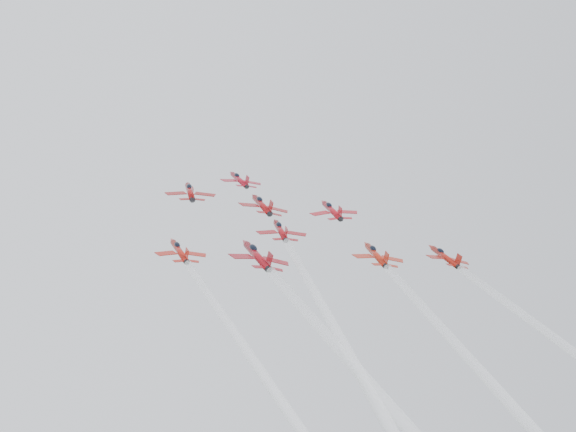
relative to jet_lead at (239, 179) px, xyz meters
name	(u,v)px	position (x,y,z in m)	size (l,w,h in m)	color
jet_lead	(239,179)	(0.00, 0.00, 0.00)	(9.59, 12.36, 7.50)	maroon
jet_row2_left	(190,191)	(-13.36, -11.35, -6.26)	(10.34, 13.33, 8.09)	maroon
jet_row2_center	(262,205)	(0.34, -16.56, -9.14)	(10.56, 13.62, 8.26)	maroon
jet_row2_right	(332,210)	(15.34, -16.94, -9.35)	(10.22, 13.18, 7.99)	#A91019
jet_center	(373,343)	(-0.23, -70.43, -38.99)	(9.41, 89.90, 50.43)	maroon
jet_rear_farleft	(235,376)	(-20.97, -78.28, -43.33)	(8.41, 80.36, 45.08)	#AB1A10
jet_rear_left	(374,427)	(-8.24, -87.82, -48.60)	(10.60, 101.32, 56.83)	maroon
jet_rear_right	(516,386)	(14.47, -80.43, -44.52)	(9.56, 91.40, 51.27)	#AD2110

